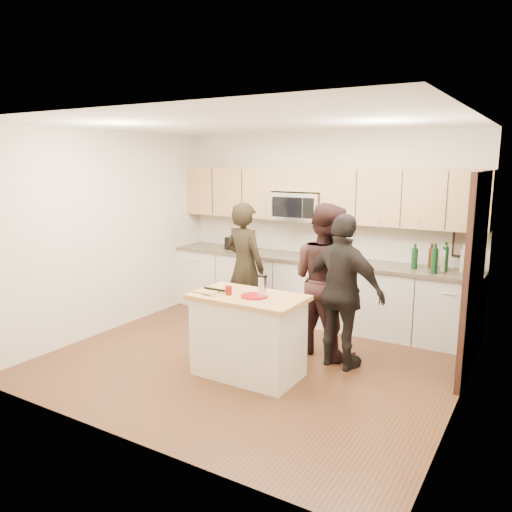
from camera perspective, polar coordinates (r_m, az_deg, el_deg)
The scene contains 21 objects.
floor at distance 5.99m, azimuth -0.42°, elevation -11.76°, with size 4.50×4.50×0.00m, color brown.
room_shell at distance 5.56m, azimuth -0.45°, elevation 4.93°, with size 4.52×4.02×2.71m.
back_cabinetry at distance 7.26m, azimuth 6.53°, elevation -3.83°, with size 4.50×0.66×0.94m.
upper_cabinetry at distance 7.16m, azimuth 7.50°, elevation 7.08°, with size 4.50×0.33×0.75m.
microwave at distance 7.29m, azimuth 4.86°, elevation 5.67°, with size 0.76×0.41×0.40m.
doorway at distance 5.78m, azimuth 23.83°, elevation -1.54°, with size 0.06×1.25×2.20m.
framed_picture at distance 6.85m, azimuth 22.76°, elevation 1.41°, with size 0.30×0.03×0.38m.
dish_towel at distance 7.46m, azimuth -0.67°, elevation -0.76°, with size 0.34×0.60×0.48m.
island at distance 5.44m, azimuth -0.89°, elevation -9.02°, with size 1.20×0.71×0.90m.
red_plate at distance 5.24m, azimuth -0.19°, elevation -4.59°, with size 0.29×0.29×0.02m, color maroon.
box_grater at distance 5.16m, azimuth 0.74°, elevation -3.42°, with size 0.08×0.06×0.23m.
drink_glass at distance 5.31m, azimuth -3.14°, elevation -3.94°, with size 0.07×0.07×0.10m, color maroon.
cutting_board at distance 5.44m, azimuth -5.77°, elevation -4.07°, with size 0.25×0.17×0.02m, color tan.
tongs at distance 5.46m, azimuth -4.75°, elevation -3.81°, with size 0.28×0.03×0.02m, color black.
knife at distance 5.30m, azimuth -5.40°, elevation -4.36°, with size 0.19×0.02×0.01m, color silver.
toaster at distance 7.75m, azimuth -2.29°, elevation 1.43°, with size 0.30×0.20×0.20m.
bottle_cluster at distance 6.63m, azimuth 20.22°, elevation -0.16°, with size 0.65×0.37×0.38m.
orchid at distance 6.59m, azimuth 23.62°, elevation -0.20°, with size 0.22×0.18×0.41m, color #3A6D2B.
woman_left at distance 6.79m, azimuth -1.30°, elevation -1.26°, with size 0.64×0.42×1.76m, color black.
woman_center at distance 6.00m, azimuth 7.89°, elevation -2.68°, with size 0.89×0.69×1.82m, color black.
woman_right at distance 5.61m, azimuth 9.91°, elevation -4.08°, with size 1.02×0.43×1.75m, color black.
Camera 1 is at (2.88, -4.72, 2.31)m, focal length 35.00 mm.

